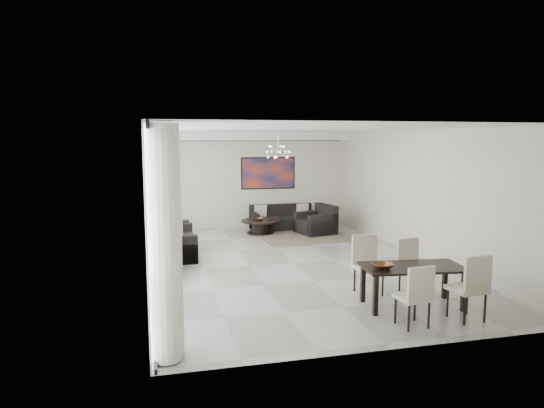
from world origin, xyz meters
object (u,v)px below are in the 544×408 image
object	(u,v)px
coffee_table	(260,226)
tv_console	(163,262)
dining_table	(413,271)
television	(171,234)
sofa_main	(283,220)

from	to	relation	value
coffee_table	tv_console	distance (m)	4.50
tv_console	dining_table	distance (m)	4.89
television	dining_table	size ratio (longest dim) A/B	0.65
sofa_main	television	bearing A→B (deg)	-130.24
television	dining_table	xyz separation A→B (m)	(3.69, -3.08, -0.20)
tv_console	television	bearing A→B (deg)	26.31
coffee_table	sofa_main	distance (m)	1.05
tv_console	dining_table	bearing A→B (deg)	-37.87
coffee_table	tv_console	world-z (taller)	tv_console
coffee_table	television	bearing A→B (deg)	-127.12
coffee_table	sofa_main	xyz separation A→B (m)	(0.84, 0.63, 0.02)
sofa_main	tv_console	world-z (taller)	sofa_main
dining_table	tv_console	bearing A→B (deg)	142.13
television	coffee_table	bearing A→B (deg)	-23.07
sofa_main	tv_console	size ratio (longest dim) A/B	1.32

